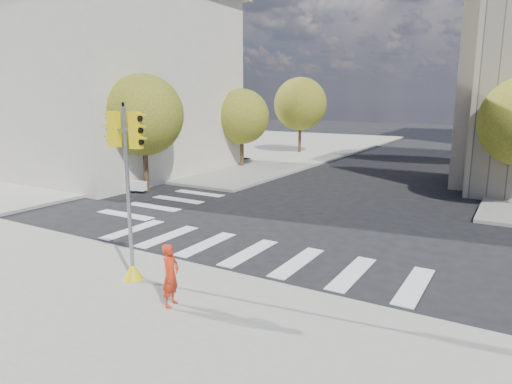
% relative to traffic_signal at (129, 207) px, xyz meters
% --- Properties ---
extents(ground, '(160.00, 160.00, 0.00)m').
position_rel_traffic_signal_xyz_m(ground, '(1.55, 5.88, -2.23)').
color(ground, black).
rests_on(ground, ground).
extents(sidewalk_far_left, '(28.00, 40.00, 0.15)m').
position_rel_traffic_signal_xyz_m(sidewalk_far_left, '(-18.45, 31.88, -2.16)').
color(sidewalk_far_left, gray).
rests_on(sidewalk_far_left, ground).
extents(classical_building, '(19.00, 15.00, 12.70)m').
position_rel_traffic_signal_xyz_m(classical_building, '(-18.45, 13.88, 4.21)').
color(classical_building, beige).
rests_on(classical_building, ground).
extents(tree_lw_near, '(4.40, 4.40, 6.41)m').
position_rel_traffic_signal_xyz_m(tree_lw_near, '(-8.95, 9.88, 1.97)').
color(tree_lw_near, '#382616').
rests_on(tree_lw_near, ground).
extents(tree_lw_mid, '(4.00, 4.00, 5.77)m').
position_rel_traffic_signal_xyz_m(tree_lw_mid, '(-8.95, 19.88, 1.53)').
color(tree_lw_mid, '#382616').
rests_on(tree_lw_mid, ground).
extents(tree_lw_far, '(4.80, 4.80, 6.95)m').
position_rel_traffic_signal_xyz_m(tree_lw_far, '(-8.95, 29.88, 2.31)').
color(tree_lw_far, '#382616').
rests_on(tree_lw_far, ground).
extents(traffic_signal, '(1.07, 0.56, 4.88)m').
position_rel_traffic_signal_xyz_m(traffic_signal, '(0.00, 0.00, 0.00)').
color(traffic_signal, yellow).
rests_on(traffic_signal, sidewalk_near).
extents(photographer, '(0.48, 0.64, 1.57)m').
position_rel_traffic_signal_xyz_m(photographer, '(2.03, -0.72, -1.30)').
color(photographer, red).
rests_on(photographer, sidewalk_near).
extents(planter_wall, '(5.99, 1.36, 0.50)m').
position_rel_traffic_signal_xyz_m(planter_wall, '(-11.45, 8.78, -1.83)').
color(planter_wall, white).
rests_on(planter_wall, sidewalk_left_near).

